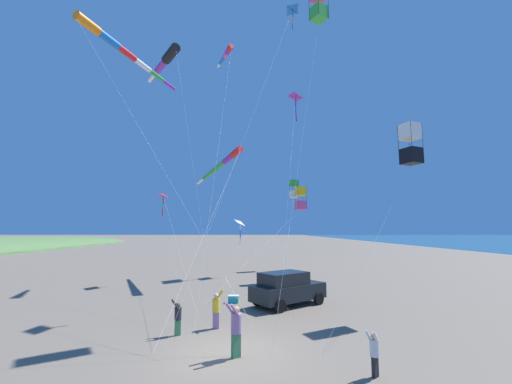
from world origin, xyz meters
name	(u,v)px	position (x,y,z in m)	size (l,w,h in m)	color
ground_plane	(229,353)	(0.00, 0.00, 0.00)	(600.00, 600.00, 0.00)	#756654
parked_car	(287,288)	(-2.68, -6.92, 0.95)	(4.54, 4.08, 1.85)	black
cooler_box	(233,299)	(0.38, -7.64, 0.21)	(0.62, 0.42, 0.42)	#1EB7C6
person_adult_flyer	(236,327)	(-0.26, 0.40, 0.98)	(0.64, 0.61, 1.79)	#3D7F51
person_child_green_jacket	(374,351)	(-4.35, 1.80, 0.72)	(0.47, 0.46, 1.32)	#232328
person_child_grey_jacket	(178,316)	(2.22, -1.83, 0.76)	(0.49, 0.42, 1.40)	#3D7F51
person_bystander_far	(216,307)	(0.78, -2.73, 0.88)	(0.48, 0.38, 1.61)	#8E6B9E
kite_windsock_red_high_left	(223,163)	(1.95, -15.57, 9.98)	(4.90, 19.79, 10.92)	red
kite_box_long_streamer_left	(319,4)	(-4.59, -5.63, 17.32)	(3.72, 6.72, 18.34)	#EF4C93
kite_delta_orange_high_right	(163,196)	(6.73, -14.64, 7.01)	(5.24, 10.11, 7.29)	red
kite_windsock_magenta_far_left	(226,54)	(1.91, -16.99, 20.87)	(1.91, 16.80, 21.41)	red
kite_box_teal_far_right	(294,189)	(-5.21, -24.25, 8.85)	(3.29, 14.91, 9.87)	green
kite_delta_checkered_midright	(241,223)	(0.52, -18.49, 4.86)	(3.79, 14.07, 5.27)	white
kite_delta_rainbow_low_near	(296,97)	(-5.26, -21.74, 18.66)	(3.82, 15.20, 19.06)	purple
kite_windsock_blue_topmost	(121,49)	(6.39, -4.69, 13.95)	(8.95, 9.42, 14.27)	orange
kite_delta_purple_drifting	(292,11)	(-3.49, -9.29, 19.58)	(6.26, 10.61, 19.94)	blue
kite_box_green_low_center	(410,144)	(-9.25, -5.20, 8.80)	(6.64, 5.84, 9.90)	white
kite_box_white_trailing	(301,198)	(-4.80, -16.02, 6.96)	(7.33, 9.75, 7.96)	yellow
kite_windsock_striped_overhead	(166,60)	(6.46, -12.98, 17.96)	(7.64, 9.76, 18.40)	black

